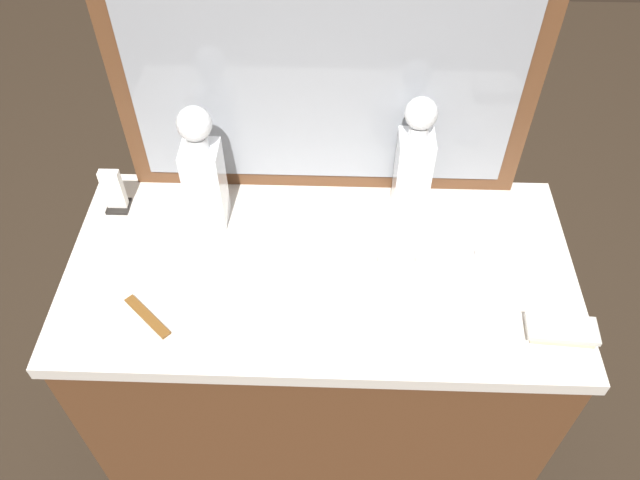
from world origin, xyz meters
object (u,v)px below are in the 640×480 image
crystal_decanter_center (413,170)px  silver_brush_far_left (561,331)px  tortoiseshell_comb (147,316)px  crystal_decanter_left (204,178)px  crystal_tumbler_front (396,261)px  porcelain_dish (491,257)px  napkin_holder (115,193)px

crystal_decanter_center → silver_brush_far_left: crystal_decanter_center is taller
silver_brush_far_left → tortoiseshell_comb: 0.81m
crystal_decanter_center → silver_brush_far_left: bearing=-50.2°
crystal_decanter_left → crystal_tumbler_front: bearing=-19.6°
porcelain_dish → napkin_holder: (-0.84, 0.13, 0.04)m
crystal_decanter_left → porcelain_dish: (0.62, -0.10, -0.12)m
crystal_tumbler_front → tortoiseshell_comb: 0.52m
crystal_decanter_center → crystal_tumbler_front: bearing=-101.3°
crystal_decanter_center → tortoiseshell_comb: size_ratio=2.80×
silver_brush_far_left → porcelain_dish: bearing=119.1°
crystal_decanter_center → crystal_tumbler_front: size_ratio=3.79×
crystal_tumbler_front → porcelain_dish: size_ratio=1.11×
crystal_decanter_left → porcelain_dish: size_ratio=4.17×
silver_brush_far_left → crystal_tumbler_front: bearing=155.2°
crystal_tumbler_front → napkin_holder: 0.65m
crystal_decanter_center → napkin_holder: 0.67m
crystal_decanter_left → napkin_holder: (-0.22, 0.03, -0.08)m
crystal_decanter_center → napkin_holder: bearing=-178.8°
tortoiseshell_comb → silver_brush_far_left: bearing=-1.0°
crystal_tumbler_front → tortoiseshell_comb: crystal_tumbler_front is taller
silver_brush_far_left → tortoiseshell_comb: silver_brush_far_left is taller
crystal_decanter_left → napkin_holder: size_ratio=2.76×
crystal_decanter_center → silver_brush_far_left: (0.28, -0.33, -0.11)m
crystal_decanter_center → napkin_holder: crystal_decanter_center is taller
crystal_decanter_center → porcelain_dish: bearing=-39.8°
crystal_tumbler_front → porcelain_dish: bearing=11.8°
silver_brush_far_left → napkin_holder: 1.00m
tortoiseshell_comb → napkin_holder: size_ratio=1.00×
porcelain_dish → crystal_decanter_left: bearing=170.6°
crystal_tumbler_front → silver_brush_far_left: crystal_tumbler_front is taller
silver_brush_far_left → napkin_holder: (-0.94, 0.32, 0.03)m
crystal_decanter_center → crystal_tumbler_front: (-0.04, -0.19, -0.09)m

